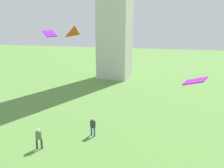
{
  "coord_description": "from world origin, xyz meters",
  "views": [
    {
      "loc": [
        7.2,
        -0.05,
        9.97
      ],
      "look_at": [
        0.03,
        21.38,
        4.53
      ],
      "focal_mm": 36.75,
      "sensor_mm": 36.0,
      "label": 1
    }
  ],
  "objects_px": {
    "kite_flying_2": "(195,81)",
    "kite_flying_4": "(50,33)",
    "kite_flying_5": "(71,34)",
    "person_2": "(93,126)",
    "person_5": "(39,137)"
  },
  "relations": [
    {
      "from": "person_2",
      "to": "kite_flying_4",
      "type": "xyz_separation_m",
      "value": [
        -6.53,
        3.65,
        8.47
      ]
    },
    {
      "from": "person_2",
      "to": "person_5",
      "type": "xyz_separation_m",
      "value": [
        -3.38,
        -3.71,
        0.02
      ]
    },
    {
      "from": "kite_flying_2",
      "to": "kite_flying_5",
      "type": "bearing_deg",
      "value": -17.07
    },
    {
      "from": "kite_flying_5",
      "to": "person_2",
      "type": "bearing_deg",
      "value": 10.66
    },
    {
      "from": "kite_flying_2",
      "to": "kite_flying_4",
      "type": "bearing_deg",
      "value": 1.67
    },
    {
      "from": "person_2",
      "to": "person_5",
      "type": "relative_size",
      "value": 0.99
    },
    {
      "from": "kite_flying_4",
      "to": "kite_flying_5",
      "type": "height_order",
      "value": "kite_flying_5"
    },
    {
      "from": "person_2",
      "to": "kite_flying_4",
      "type": "height_order",
      "value": "kite_flying_4"
    },
    {
      "from": "person_5",
      "to": "kite_flying_2",
      "type": "distance_m",
      "value": 13.39
    },
    {
      "from": "kite_flying_5",
      "to": "kite_flying_4",
      "type": "bearing_deg",
      "value": -13.63
    },
    {
      "from": "person_2",
      "to": "kite_flying_5",
      "type": "distance_m",
      "value": 16.14
    },
    {
      "from": "person_2",
      "to": "kite_flying_5",
      "type": "height_order",
      "value": "kite_flying_5"
    },
    {
      "from": "person_5",
      "to": "kite_flying_5",
      "type": "bearing_deg",
      "value": -94.09
    },
    {
      "from": "kite_flying_2",
      "to": "kite_flying_4",
      "type": "xyz_separation_m",
      "value": [
        -15.24,
        5.06,
        3.18
      ]
    },
    {
      "from": "kite_flying_2",
      "to": "kite_flying_5",
      "type": "xyz_separation_m",
      "value": [
        -16.75,
        12.68,
        3.0
      ]
    }
  ]
}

